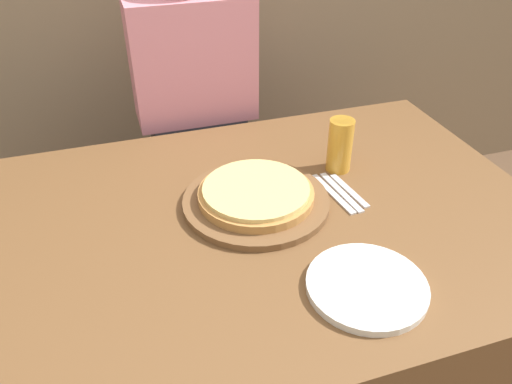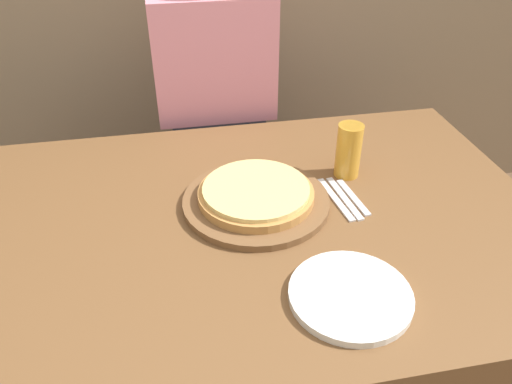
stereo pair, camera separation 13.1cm
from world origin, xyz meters
TOP-DOWN VIEW (x-y plane):
  - dining_table at (0.00, 0.00)m, footprint 1.57×1.04m
  - pizza_on_board at (0.04, 0.05)m, footprint 0.39×0.39m
  - beer_glass at (0.32, 0.15)m, footprint 0.07×0.07m
  - dinner_plate at (0.17, -0.32)m, footprint 0.26×0.26m
  - fork at (0.25, 0.03)m, footprint 0.04×0.20m
  - dinner_knife at (0.28, 0.03)m, footprint 0.04×0.21m
  - spoon at (0.30, 0.03)m, footprint 0.04×0.17m
  - diner_person at (0.01, 0.67)m, footprint 0.42×0.20m

SIDE VIEW (x-z plane):
  - dining_table at x=0.00m, z-range 0.00..0.73m
  - diner_person at x=0.01m, z-range -0.02..1.30m
  - fork at x=0.25m, z-range 0.73..0.74m
  - dinner_knife at x=0.28m, z-range 0.73..0.74m
  - spoon at x=0.30m, z-range 0.73..0.74m
  - dinner_plate at x=0.17m, z-range 0.73..0.75m
  - pizza_on_board at x=0.04m, z-range 0.73..0.79m
  - beer_glass at x=0.32m, z-range 0.74..0.90m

